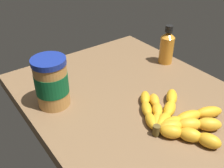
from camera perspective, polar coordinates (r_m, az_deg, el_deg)
name	(u,v)px	position (r cm, az deg, el deg)	size (l,w,h in cm)	color
ground_plane	(129,99)	(87.18, 3.85, -3.35)	(76.31, 63.92, 4.46)	brown
banana_bunch	(176,118)	(75.49, 14.04, -7.40)	(30.55, 23.12, 3.75)	gold
peanut_butter_jar	(52,82)	(78.93, -13.31, 0.36)	(10.25, 10.25, 15.92)	#BF8442
honey_bottle	(167,47)	(103.59, 12.11, 8.14)	(5.46, 5.46, 15.53)	orange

